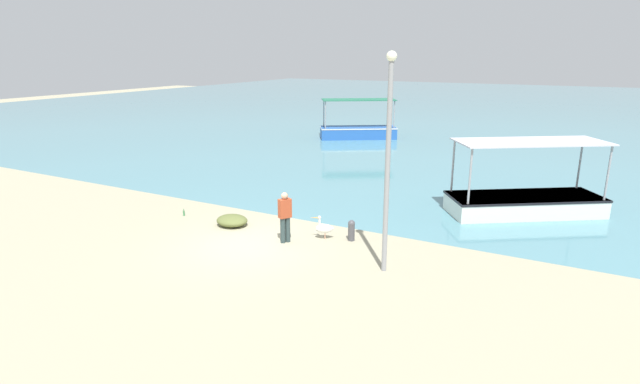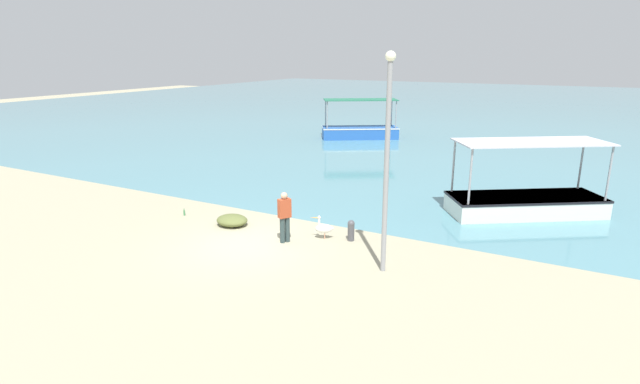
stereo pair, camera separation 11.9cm
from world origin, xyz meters
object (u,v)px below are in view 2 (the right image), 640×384
at_px(fishing_boat_near_right, 360,130).
at_px(fishing_boat_center, 525,200).
at_px(lamp_post, 387,154).
at_px(net_pile, 232,220).
at_px(pelican, 324,228).
at_px(fisherman_standing, 285,216).
at_px(glass_bottle, 184,213).
at_px(mooring_bollard, 351,230).

bearing_deg(fishing_boat_near_right, fishing_boat_center, -45.85).
relative_size(lamp_post, net_pile, 5.22).
distance_m(pelican, fisherman_standing, 1.40).
xyz_separation_m(fishing_boat_center, lamp_post, (-2.87, -7.40, 2.83)).
height_order(pelican, glass_bottle, pelican).
bearing_deg(mooring_bollard, net_pile, -171.19).
height_order(pelican, net_pile, pelican).
bearing_deg(mooring_bollard, pelican, -161.52).
relative_size(fishing_boat_near_right, mooring_bollard, 7.89).
bearing_deg(pelican, glass_bottle, -176.54).
bearing_deg(glass_bottle, fisherman_standing, -6.05).
height_order(mooring_bollard, glass_bottle, mooring_bollard).
bearing_deg(fishing_boat_center, pelican, -132.76).
distance_m(lamp_post, fisherman_standing, 4.43).
height_order(fishing_boat_center, glass_bottle, fishing_boat_center).
bearing_deg(lamp_post, fishing_boat_center, 68.80).
bearing_deg(pelican, net_pile, -173.68).
height_order(fishing_boat_near_right, fisherman_standing, fishing_boat_near_right).
height_order(fisherman_standing, net_pile, fisherman_standing).
xyz_separation_m(fishing_boat_center, net_pile, (-9.05, -6.37, -0.36)).
distance_m(pelican, net_pile, 3.54).
relative_size(pelican, glass_bottle, 2.96).
relative_size(fishing_boat_near_right, fisherman_standing, 3.28).
distance_m(fishing_boat_near_right, mooring_bollard, 20.49).
xyz_separation_m(net_pile, glass_bottle, (-2.31, 0.04, -0.09)).
height_order(lamp_post, net_pile, lamp_post).
relative_size(fishing_boat_near_right, pelican, 6.93).
bearing_deg(fisherman_standing, fishing_boat_center, 46.49).
distance_m(fisherman_standing, net_pile, 2.69).
xyz_separation_m(mooring_bollard, glass_bottle, (-6.69, -0.64, -0.27)).
bearing_deg(fisherman_standing, fishing_boat_near_right, 107.36).
distance_m(mooring_bollard, fisherman_standing, 2.23).
relative_size(fishing_boat_center, lamp_post, 0.98).
bearing_deg(glass_bottle, lamp_post, -7.15).
bearing_deg(fishing_boat_center, fishing_boat_near_right, 134.15).
bearing_deg(net_pile, fisherman_standing, -10.63).
height_order(fishing_boat_center, fisherman_standing, fishing_boat_center).
relative_size(fisherman_standing, net_pile, 1.46).
xyz_separation_m(fishing_boat_near_right, mooring_bollard, (8.08, -18.82, -0.20)).
distance_m(fishing_boat_center, mooring_bollard, 7.36).
bearing_deg(net_pile, glass_bottle, 179.07).
bearing_deg(fishing_boat_near_right, fisherman_standing, -72.64).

